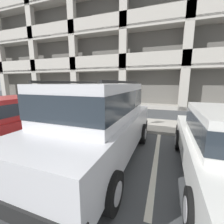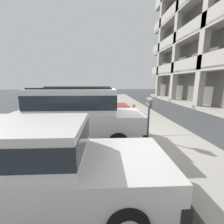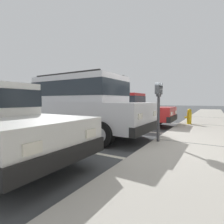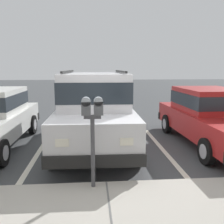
% 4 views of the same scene
% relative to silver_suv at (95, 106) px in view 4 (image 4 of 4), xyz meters
% --- Properties ---
extents(ground_plane, '(80.00, 80.00, 0.10)m').
position_rel_silver_suv_xyz_m(ground_plane, '(-0.16, 2.32, -1.14)').
color(ground_plane, '#444749').
extents(sidewalk, '(40.00, 2.20, 0.12)m').
position_rel_silver_suv_xyz_m(sidewalk, '(-0.16, 3.62, -1.03)').
color(sidewalk, '#ADA89E').
rests_on(sidewalk, ground_plane).
extents(parking_stall_lines, '(12.87, 4.80, 0.01)m').
position_rel_silver_suv_xyz_m(parking_stall_lines, '(1.44, 0.92, -1.08)').
color(parking_stall_lines, silver).
rests_on(parking_stall_lines, ground_plane).
extents(silver_suv, '(2.08, 4.81, 2.03)m').
position_rel_silver_suv_xyz_m(silver_suv, '(0.00, 0.00, 0.00)').
color(silver_suv, silver).
rests_on(silver_suv, ground_plane).
extents(red_sedan, '(1.92, 4.52, 1.54)m').
position_rel_silver_suv_xyz_m(red_sedan, '(-3.21, 0.10, -0.27)').
color(red_sedan, red).
rests_on(red_sedan, ground_plane).
extents(parking_meter_near, '(0.35, 0.12, 1.53)m').
position_rel_silver_suv_xyz_m(parking_meter_near, '(0.07, 2.67, 0.17)').
color(parking_meter_near, '#47474C').
rests_on(parking_meter_near, sidewalk).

